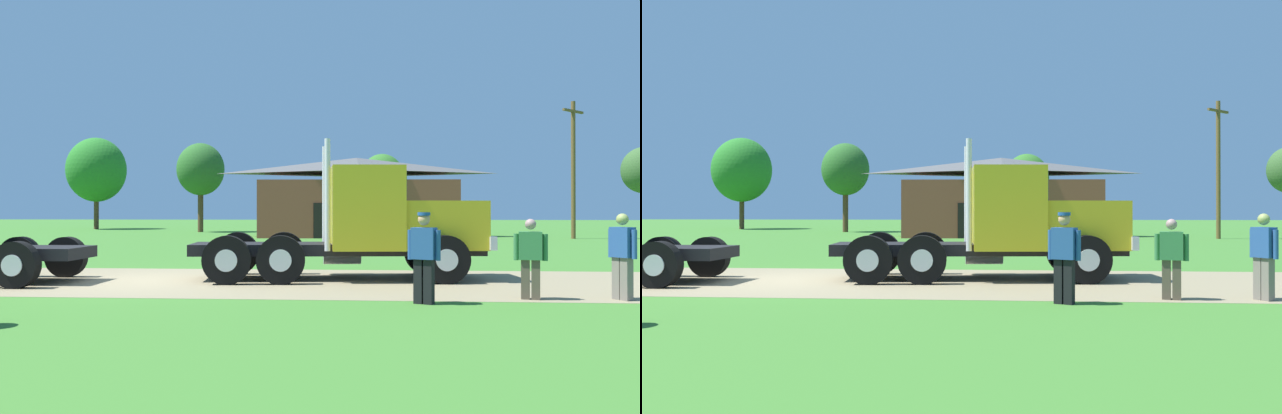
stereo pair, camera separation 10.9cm
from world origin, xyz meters
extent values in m
plane|color=#3B7228|center=(0.00, 0.00, 0.00)|extent=(200.00, 200.00, 0.00)
cube|color=#877959|center=(0.00, 0.00, 0.00)|extent=(120.00, 6.01, 0.01)
cube|color=black|center=(4.61, 0.72, 0.76)|extent=(7.35, 2.25, 0.28)
cube|color=gold|center=(7.19, 0.97, 1.36)|extent=(2.22, 2.21, 1.20)
cube|color=silver|center=(8.26, 1.08, 0.94)|extent=(0.38, 2.22, 0.32)
cube|color=gold|center=(5.32, 0.79, 1.78)|extent=(1.95, 2.47, 2.04)
cube|color=#2D3D4C|center=(6.20, 0.87, 2.19)|extent=(0.23, 1.92, 0.90)
cylinder|color=silver|center=(4.25, 1.60, 2.10)|extent=(0.14, 0.14, 2.68)
cylinder|color=silver|center=(4.43, -0.22, 2.10)|extent=(0.14, 0.14, 2.68)
cylinder|color=silver|center=(4.71, 1.74, 0.54)|extent=(1.05, 0.62, 0.52)
cylinder|color=black|center=(6.98, 2.11, 0.57)|extent=(1.17, 0.41, 1.14)
cylinder|color=silver|center=(6.96, 2.27, 0.57)|extent=(0.52, 0.09, 0.51)
cylinder|color=black|center=(7.21, -0.19, 0.57)|extent=(1.17, 0.41, 1.14)
cylinder|color=silver|center=(7.22, -0.34, 0.57)|extent=(0.52, 0.09, 0.51)
cylinder|color=black|center=(1.89, 1.60, 0.57)|extent=(1.17, 0.41, 1.14)
cylinder|color=silver|center=(1.87, 1.76, 0.57)|extent=(0.52, 0.09, 0.51)
cylinder|color=black|center=(2.12, -0.69, 0.57)|extent=(1.17, 0.41, 1.14)
cylinder|color=silver|center=(2.13, -0.85, 0.57)|extent=(0.52, 0.09, 0.51)
cylinder|color=black|center=(3.13, 1.73, 0.57)|extent=(1.17, 0.41, 1.14)
cylinder|color=silver|center=(3.12, 1.89, 0.57)|extent=(0.52, 0.09, 0.51)
cylinder|color=black|center=(3.36, -0.57, 0.57)|extent=(1.17, 0.41, 1.14)
cylinder|color=silver|center=(3.38, -0.73, 0.57)|extent=(0.52, 0.09, 0.51)
cylinder|color=black|center=(-2.39, -1.72, 0.52)|extent=(1.05, 0.31, 1.04)
cylinder|color=silver|center=(-2.38, -1.88, 0.52)|extent=(0.47, 0.04, 0.47)
cylinder|color=black|center=(-2.40, 0.62, 0.52)|extent=(1.05, 0.31, 1.04)
cylinder|color=silver|center=(-2.40, 0.78, 0.52)|extent=(0.47, 0.04, 0.47)
cylinder|color=black|center=(-3.65, 0.61, 0.52)|extent=(1.05, 0.31, 1.04)
cylinder|color=silver|center=(-3.65, 0.77, 0.52)|extent=(0.47, 0.04, 0.47)
cube|color=#264C8C|center=(6.41, -3.31, 1.12)|extent=(0.50, 0.42, 0.58)
sphere|color=tan|center=(6.41, -3.31, 1.56)|extent=(0.22, 0.22, 0.22)
cylinder|color=#1E478C|center=(6.41, -3.31, 1.66)|extent=(0.23, 0.23, 0.06)
cube|color=black|center=(6.50, -3.35, 0.41)|extent=(0.22, 0.23, 0.82)
cube|color=black|center=(6.32, -3.27, 0.41)|extent=(0.22, 0.23, 0.82)
cylinder|color=#264C8C|center=(6.65, -3.43, 1.09)|extent=(0.10, 0.10, 0.55)
cylinder|color=#264C8C|center=(6.17, -3.20, 1.09)|extent=(0.10, 0.10, 0.55)
cube|color=#264C8C|center=(10.27, -2.56, 1.11)|extent=(0.43, 0.47, 0.58)
sphere|color=#929D53|center=(10.27, -2.56, 1.56)|extent=(0.22, 0.22, 0.22)
cube|color=slate|center=(10.22, -2.49, 0.41)|extent=(0.24, 0.23, 0.82)
cube|color=slate|center=(10.31, -2.64, 0.41)|extent=(0.24, 0.23, 0.82)
cylinder|color=#264C8C|center=(10.14, -2.35, 1.08)|extent=(0.10, 0.10, 0.55)
cylinder|color=#264C8C|center=(10.40, -2.77, 1.08)|extent=(0.10, 0.10, 0.55)
cube|color=#33723F|center=(8.53, -2.60, 1.04)|extent=(0.49, 0.37, 0.54)
sphere|color=gray|center=(8.53, -2.60, 1.46)|extent=(0.21, 0.21, 0.21)
cube|color=brown|center=(8.43, -2.57, 0.38)|extent=(0.20, 0.22, 0.77)
cube|color=brown|center=(8.62, -2.63, 0.38)|extent=(0.20, 0.22, 0.77)
cylinder|color=#33723F|center=(8.27, -2.53, 1.01)|extent=(0.10, 0.10, 0.52)
cylinder|color=#33723F|center=(8.78, -2.67, 1.01)|extent=(0.10, 0.10, 0.52)
cube|color=brown|center=(4.78, 26.07, 1.83)|extent=(12.91, 6.42, 3.65)
pyramid|color=#4F4F4F|center=(4.78, 26.07, 4.71)|extent=(13.56, 6.74, 1.06)
cube|color=black|center=(3.05, 23.06, 1.10)|extent=(1.80, 0.16, 2.20)
cylinder|color=brown|center=(18.06, 23.79, 4.21)|extent=(0.26, 0.26, 8.42)
cube|color=brown|center=(18.06, 23.79, 7.82)|extent=(1.72, 1.59, 0.14)
cylinder|color=#513823|center=(-19.58, 40.54, 1.68)|extent=(0.44, 0.44, 3.35)
ellipsoid|color=#277425|center=(-19.58, 40.54, 5.52)|extent=(5.41, 5.41, 5.96)
cylinder|color=#513823|center=(-7.85, 33.66, 1.76)|extent=(0.44, 0.44, 3.52)
ellipsoid|color=#2A5F24|center=(-7.85, 33.66, 5.05)|extent=(3.82, 3.82, 4.20)
cylinder|color=#513823|center=(6.71, 34.56, 1.44)|extent=(0.44, 0.44, 2.88)
ellipsoid|color=#316B25|center=(6.71, 34.56, 4.31)|extent=(3.56, 3.56, 3.92)
camera|label=1|loc=(5.32, -14.75, 1.72)|focal=34.45mm
camera|label=2|loc=(5.43, -14.74, 1.72)|focal=34.45mm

